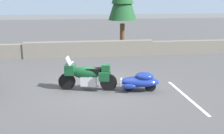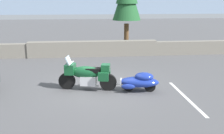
{
  "view_description": "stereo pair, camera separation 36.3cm",
  "coord_description": "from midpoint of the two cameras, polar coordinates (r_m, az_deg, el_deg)",
  "views": [
    {
      "loc": [
        -0.96,
        -10.43,
        3.47
      ],
      "look_at": [
        0.52,
        -0.05,
        0.85
      ],
      "focal_mm": 43.39,
      "sensor_mm": 36.0,
      "label": 1
    },
    {
      "loc": [
        -0.6,
        -10.47,
        3.47
      ],
      "look_at": [
        0.52,
        -0.05,
        0.85
      ],
      "focal_mm": 43.39,
      "sensor_mm": 36.0,
      "label": 2
    }
  ],
  "objects": [
    {
      "name": "car_shaped_trailer",
      "position": [
        10.51,
        6.81,
        -2.99
      ],
      "size": [
        2.23,
        1.01,
        0.76
      ],
      "color": "black",
      "rests_on": "ground"
    },
    {
      "name": "ground_plane",
      "position": [
        11.04,
        -1.77,
        -4.3
      ],
      "size": [
        80.0,
        80.0,
        0.0
      ],
      "primitive_type": "plane",
      "color": "#4C4C4F"
    },
    {
      "name": "touring_motorcycle",
      "position": [
        10.61,
        -4.29,
        -1.58
      ],
      "size": [
        2.29,
        1.03,
        1.33
      ],
      "color": "black",
      "rests_on": "ground"
    },
    {
      "name": "parking_stripe_marker",
      "position": [
        10.34,
        16.24,
        -6.14
      ],
      "size": [
        0.12,
        3.6,
        0.01
      ],
      "primitive_type": "cube",
      "color": "silver",
      "rests_on": "ground"
    },
    {
      "name": "stone_guard_wall",
      "position": [
        17.01,
        -3.68,
        3.76
      ],
      "size": [
        24.0,
        0.58,
        0.96
      ],
      "color": "slate",
      "rests_on": "ground"
    }
  ]
}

